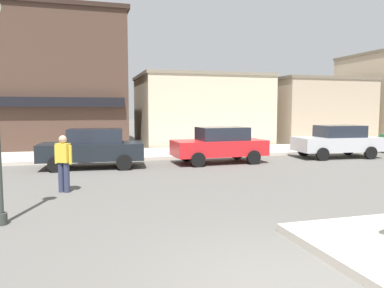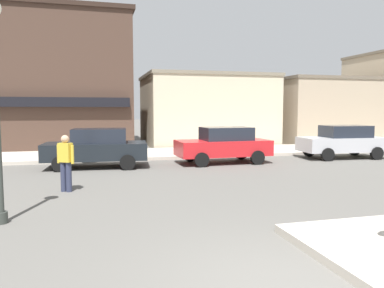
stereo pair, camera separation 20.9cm
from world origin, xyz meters
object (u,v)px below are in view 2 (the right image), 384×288
at_px(parked_car_nearest, 97,147).
at_px(parked_car_second, 224,144).
at_px(parked_car_third, 343,141).
at_px(pedestrian_crossing_near, 66,161).

xyz_separation_m(parked_car_nearest, parked_car_second, (5.33, -0.08, 0.00)).
xyz_separation_m(parked_car_nearest, parked_car_third, (11.39, 0.03, 0.00)).
bearing_deg(parked_car_third, pedestrian_crossing_near, -160.52).
bearing_deg(parked_car_nearest, parked_car_third, 0.16).
xyz_separation_m(parked_car_third, pedestrian_crossing_near, (-12.27, -4.34, 0.06)).
relative_size(parked_car_second, parked_car_third, 0.98).
relative_size(parked_car_second, pedestrian_crossing_near, 2.51).
bearing_deg(pedestrian_crossing_near, parked_car_second, 34.20).
height_order(parked_car_nearest, parked_car_second, same).
height_order(parked_car_second, parked_car_third, same).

